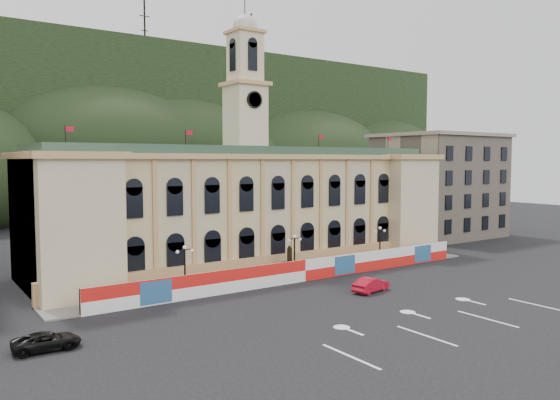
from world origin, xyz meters
TOP-DOWN VIEW (x-y plane):
  - ground at (0.00, 0.00)m, footprint 260.00×260.00m
  - lane_markings at (0.00, -5.00)m, footprint 26.00×10.00m
  - hill_ridge at (0.03, 121.99)m, footprint 230.00×80.00m
  - city_hall at (0.00, 27.63)m, footprint 56.20×17.60m
  - side_building_right at (43.00, 30.93)m, footprint 21.00×17.00m
  - hoarding_fence at (0.06, 15.07)m, footprint 50.00×0.44m
  - pavement at (0.00, 17.75)m, footprint 56.00×5.50m
  - statue at (0.00, 18.00)m, footprint 1.40×1.40m
  - lamp_left at (-14.00, 17.00)m, footprint 1.96×0.44m
  - lamp_center at (0.00, 17.00)m, footprint 1.96×0.44m
  - lamp_right at (14.00, 17.00)m, footprint 1.96×0.44m
  - red_sedan at (2.65, 6.98)m, footprint 3.37×5.30m
  - black_suv at (-29.36, 7.64)m, footprint 2.76×5.04m

SIDE VIEW (x-z plane):
  - ground at x=0.00m, z-range 0.00..0.00m
  - lane_markings at x=0.00m, z-range -0.01..0.01m
  - pavement at x=0.00m, z-range 0.00..0.16m
  - black_suv at x=-29.36m, z-range 0.00..1.33m
  - red_sedan at x=2.65m, z-range 0.00..1.55m
  - statue at x=0.00m, z-range -0.67..3.05m
  - hoarding_fence at x=0.06m, z-range 0.00..2.50m
  - lamp_left at x=-14.00m, z-range 0.50..5.65m
  - lamp_center at x=0.00m, z-range 0.50..5.65m
  - lamp_right at x=14.00m, z-range 0.50..5.65m
  - city_hall at x=0.00m, z-range -10.70..26.40m
  - side_building_right at x=43.00m, z-range 0.03..18.63m
  - hill_ridge at x=0.03m, z-range -12.52..51.48m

